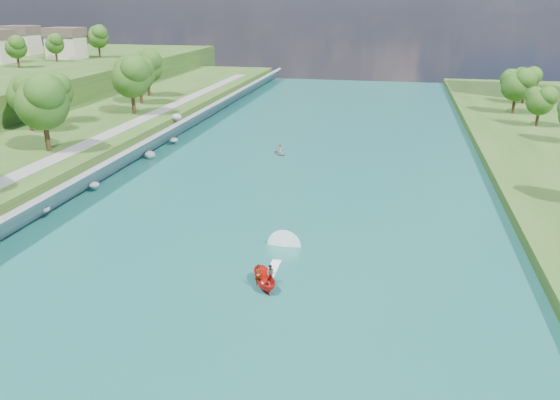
# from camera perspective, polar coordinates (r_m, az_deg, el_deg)

# --- Properties ---
(ground) EXTENTS (260.00, 260.00, 0.00)m
(ground) POSITION_cam_1_polar(r_m,az_deg,el_deg) (48.77, -5.82, -9.76)
(ground) COLOR #2D5119
(ground) RESTS_ON ground
(river_water) EXTENTS (55.00, 240.00, 0.10)m
(river_water) POSITION_cam_1_polar(r_m,az_deg,el_deg) (66.19, -0.61, -1.32)
(river_water) COLOR #17595A
(river_water) RESTS_ON ground
(ridge_west) EXTENTS (60.00, 120.00, 9.00)m
(ridge_west) POSITION_cam_1_polar(r_m,az_deg,el_deg) (166.96, -23.71, 11.64)
(ridge_west) COLOR #2D5119
(ridge_west) RESTS_ON ground
(riprap_bank) EXTENTS (3.99, 236.00, 4.51)m
(riprap_bank) POSITION_cam_1_polar(r_m,az_deg,el_deg) (74.93, -20.36, 1.38)
(riprap_bank) COLOR slate
(riprap_bank) RESTS_ON ground
(riverside_path) EXTENTS (3.00, 200.00, 0.10)m
(riverside_path) POSITION_cam_1_polar(r_m,az_deg,el_deg) (78.50, -24.49, 2.99)
(riverside_path) COLOR gray
(riverside_path) RESTS_ON berm_west
(ridge_houses) EXTENTS (29.50, 29.50, 8.40)m
(ridge_houses) POSITION_cam_1_polar(r_m,az_deg,el_deg) (173.79, -24.88, 14.69)
(ridge_houses) COLOR beige
(ridge_houses) RESTS_ON ridge_west
(trees_ridge) EXTENTS (17.52, 42.69, 10.52)m
(trees_ridge) POSITION_cam_1_polar(r_m,az_deg,el_deg) (158.10, -23.20, 14.71)
(trees_ridge) COLOR #1B4D14
(trees_ridge) RESTS_ON ridge_west
(motorboat) EXTENTS (3.60, 18.92, 2.18)m
(motorboat) POSITION_cam_1_polar(r_m,az_deg,el_deg) (50.52, -1.24, -7.54)
(motorboat) COLOR red
(motorboat) RESTS_ON river_water
(raft) EXTENTS (3.48, 3.68, 1.67)m
(raft) POSITION_cam_1_polar(r_m,az_deg,el_deg) (91.30, -0.00, 5.01)
(raft) COLOR gray
(raft) RESTS_ON river_water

